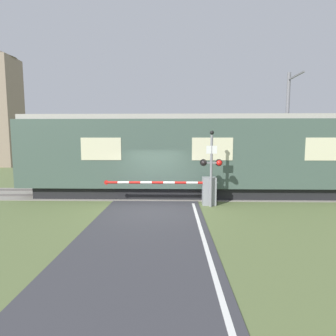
# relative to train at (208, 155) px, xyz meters

# --- Properties ---
(ground_plane) EXTENTS (80.00, 80.00, 0.00)m
(ground_plane) POSITION_rel_train_xyz_m (-2.67, -3.06, -2.12)
(ground_plane) COLOR #5B6B3D
(track_bed) EXTENTS (36.00, 3.20, 0.13)m
(track_bed) POSITION_rel_train_xyz_m (-2.67, 0.00, -2.09)
(track_bed) COLOR gray
(track_bed) RESTS_ON ground_plane
(train) EXTENTS (18.97, 3.17, 4.14)m
(train) POSITION_rel_train_xyz_m (0.00, 0.00, 0.00)
(train) COLOR black
(train) RESTS_ON ground_plane
(crossing_barrier) EXTENTS (5.04, 0.44, 1.26)m
(crossing_barrier) POSITION_rel_train_xyz_m (-0.54, -2.20, -1.43)
(crossing_barrier) COLOR gray
(crossing_barrier) RESTS_ON ground_plane
(signal_post) EXTENTS (0.97, 0.26, 3.32)m
(signal_post) POSITION_rel_train_xyz_m (-0.18, -2.57, -0.23)
(signal_post) COLOR gray
(signal_post) RESTS_ON ground_plane
(catenary_pole) EXTENTS (0.20, 1.90, 6.84)m
(catenary_pole) POSITION_rel_train_xyz_m (4.92, 2.04, 1.46)
(catenary_pole) COLOR slate
(catenary_pole) RESTS_ON ground_plane
(distant_building) EXTENTS (3.62, 3.62, 12.72)m
(distant_building) POSITION_rel_train_xyz_m (-20.94, 15.34, 4.32)
(distant_building) COLOR gray
(distant_building) RESTS_ON ground_plane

